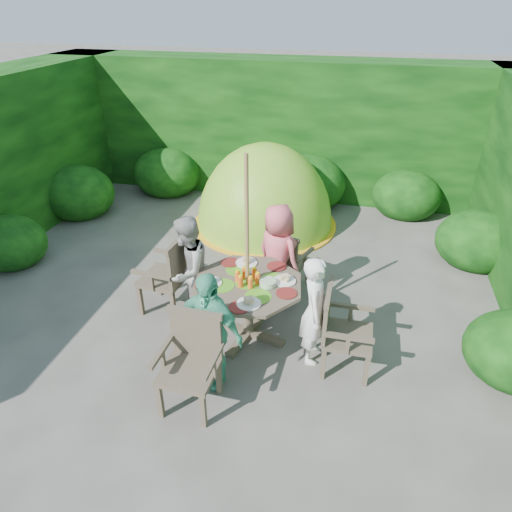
% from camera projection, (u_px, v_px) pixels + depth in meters
% --- Properties ---
extents(ground, '(60.00, 60.00, 0.00)m').
position_uv_depth(ground, '(224.00, 299.00, 6.02)').
color(ground, '#4A4842').
rests_on(ground, ground).
extents(hedge_enclosure, '(9.00, 9.00, 2.50)m').
position_uv_depth(hedge_enclosure, '(248.00, 175.00, 6.52)').
color(hedge_enclosure, black).
rests_on(hedge_enclosure, ground).
extents(patio_table, '(1.53, 1.53, 0.88)m').
position_uv_depth(patio_table, '(248.00, 291.00, 5.09)').
color(patio_table, '#41372A').
rests_on(patio_table, ground).
extents(parasol_pole, '(0.05, 0.05, 2.20)m').
position_uv_depth(parasol_pole, '(247.00, 254.00, 4.85)').
color(parasol_pole, olive).
rests_on(parasol_pole, ground).
extents(garden_chair_right, '(0.51, 0.57, 0.94)m').
position_uv_depth(garden_chair_right, '(341.00, 329.00, 4.70)').
color(garden_chair_right, '#41372A').
rests_on(garden_chair_right, ground).
extents(garden_chair_left, '(0.58, 0.64, 0.99)m').
position_uv_depth(garden_chair_left, '(170.00, 274.00, 5.58)').
color(garden_chair_left, '#41372A').
rests_on(garden_chair_left, ground).
extents(garden_chair_back, '(0.62, 0.59, 0.84)m').
position_uv_depth(garden_chair_back, '(287.00, 260.00, 6.04)').
color(garden_chair_back, '#41372A').
rests_on(garden_chair_back, ground).
extents(garden_chair_front, '(0.58, 0.52, 0.93)m').
position_uv_depth(garden_chair_front, '(191.00, 360.00, 4.32)').
color(garden_chair_front, '#41372A').
rests_on(garden_chair_front, ground).
extents(child_right, '(0.33, 0.47, 1.25)m').
position_uv_depth(child_right, '(315.00, 311.00, 4.77)').
color(child_right, white).
rests_on(child_right, ground).
extents(child_left, '(0.55, 0.69, 1.34)m').
position_uv_depth(child_left, '(188.00, 270.00, 5.39)').
color(child_left, '#9E9E98').
rests_on(child_left, ground).
extents(child_back, '(0.79, 0.72, 1.35)m').
position_uv_depth(child_back, '(278.00, 255.00, 5.68)').
color(child_back, '#E55E6B').
rests_on(child_back, ground).
extents(child_front, '(0.82, 0.54, 1.30)m').
position_uv_depth(child_front, '(209.00, 330.00, 4.47)').
color(child_front, '#4CB28C').
rests_on(child_front, ground).
extents(dome_tent, '(2.48, 2.48, 2.83)m').
position_uv_depth(dome_tent, '(264.00, 224.00, 7.97)').
color(dome_tent, '#6FBD24').
rests_on(dome_tent, ground).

